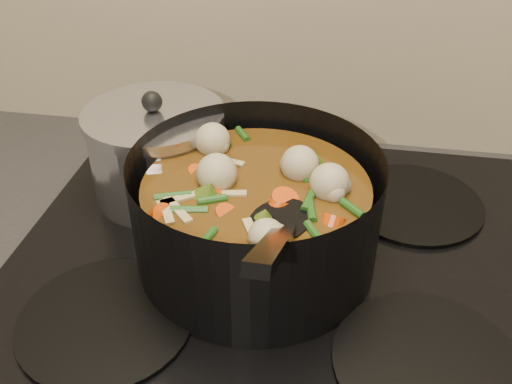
# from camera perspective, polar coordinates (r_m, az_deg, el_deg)

# --- Properties ---
(stovetop) EXTENTS (0.62, 0.54, 0.03)m
(stovetop) POSITION_cam_1_polar(r_m,az_deg,el_deg) (0.68, 2.26, -6.96)
(stovetop) COLOR black
(stovetop) RESTS_ON counter
(stockpot) EXTENTS (0.32, 0.39, 0.20)m
(stockpot) POSITION_cam_1_polar(r_m,az_deg,el_deg) (0.63, 0.03, -2.30)
(stockpot) COLOR black
(stockpot) RESTS_ON stovetop
(saucepan) EXTENTS (0.18, 0.18, 0.15)m
(saucepan) POSITION_cam_1_polar(r_m,az_deg,el_deg) (0.75, -9.80, 3.94)
(saucepan) COLOR silver
(saucepan) RESTS_ON stovetop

